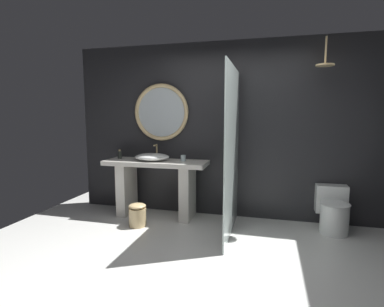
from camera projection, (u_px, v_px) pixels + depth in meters
ground_plane at (199, 278)px, 2.85m from camera, size 5.76×5.76×0.00m
back_wall_panel at (228, 131)px, 4.51m from camera, size 4.80×0.10×2.60m
vanity_counter at (156, 181)px, 4.54m from camera, size 1.55×0.53×0.85m
vessel_sink at (152, 157)px, 4.51m from camera, size 0.53×0.43×0.23m
tumbler_cup at (183, 158)px, 4.45m from camera, size 0.07×0.07×0.09m
soap_dispenser at (120, 155)px, 4.70m from camera, size 0.06×0.06×0.14m
round_wall_mirror at (161, 112)px, 4.65m from camera, size 0.88×0.06×0.88m
shower_glass_panel at (232, 152)px, 3.81m from camera, size 0.02×1.34×2.13m
rain_shower_head at (325, 63)px, 3.75m from camera, size 0.22×0.22×0.36m
toilet at (333, 211)px, 3.98m from camera, size 0.40×0.57×0.58m
waste_bin at (138, 215)px, 4.16m from camera, size 0.24×0.24×0.32m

